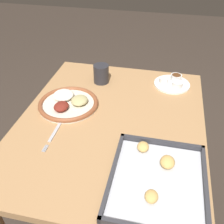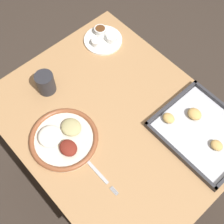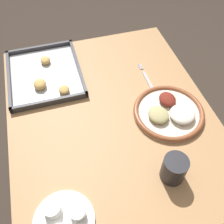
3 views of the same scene
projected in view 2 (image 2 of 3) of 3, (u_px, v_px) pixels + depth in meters
The scene contains 7 objects.
ground_plane at pixel (114, 174), 1.86m from camera, with size 8.00×8.00×0.00m, color #382D26.
dining_table at pixel (115, 132), 1.35m from camera, with size 0.94×0.76×0.70m.
dinner_plate at pixel (63, 138), 1.19m from camera, with size 0.27×0.27×0.04m.
fork at pixel (96, 171), 1.13m from camera, with size 0.21×0.01×0.00m.
saucer_plate at pixel (103, 38), 1.43m from camera, with size 0.18×0.18×0.04m.
baking_tray at pixel (202, 131), 1.21m from camera, with size 0.35×0.30×0.04m.
drinking_cup at pixel (45, 83), 1.27m from camera, with size 0.08×0.08×0.09m.
Camera 2 is at (0.43, -0.40, 1.80)m, focal length 50.00 mm.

